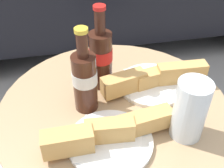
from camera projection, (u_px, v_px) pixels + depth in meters
bistro_table at (114, 145)px, 0.89m from camera, size 0.66×0.66×0.70m
cola_bottle_left at (85, 79)px, 0.72m from camera, size 0.07×0.07×0.24m
cola_bottle_right at (101, 57)px, 0.79m from camera, size 0.07×0.07×0.25m
drinking_glass at (189, 112)px, 0.66m from camera, size 0.08×0.08×0.16m
lunch_plate_near at (153, 80)px, 0.82m from camera, size 0.32×0.20×0.07m
lunch_plate_far at (109, 135)px, 0.66m from camera, size 0.32×0.21×0.07m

